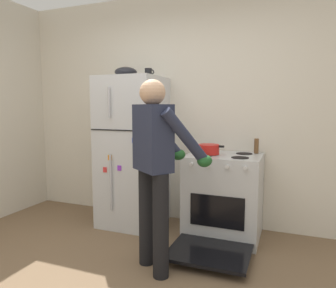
% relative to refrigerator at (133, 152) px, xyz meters
% --- Properties ---
extents(kitchen_wall_back, '(6.00, 0.10, 2.70)m').
position_rel_refrigerator_xyz_m(kitchen_wall_back, '(0.53, 0.38, 0.49)').
color(kitchen_wall_back, silver).
rests_on(kitchen_wall_back, ground).
extents(refrigerator, '(0.68, 0.72, 1.72)m').
position_rel_refrigerator_xyz_m(refrigerator, '(0.00, 0.00, 0.00)').
color(refrigerator, silver).
rests_on(refrigerator, ground).
extents(stove_range, '(0.76, 1.20, 0.89)m').
position_rel_refrigerator_xyz_m(stove_range, '(1.07, -0.02, -0.43)').
color(stove_range, silver).
rests_on(stove_range, ground).
extents(person_cook, '(0.66, 0.70, 1.60)m').
position_rel_refrigerator_xyz_m(person_cook, '(0.69, -0.89, 0.09)').
color(person_cook, black).
rests_on(person_cook, ground).
extents(red_pot, '(0.32, 0.22, 0.10)m').
position_rel_refrigerator_xyz_m(red_pot, '(0.91, -0.05, 0.08)').
color(red_pot, red).
rests_on(red_pot, stove_range).
extents(coffee_mug, '(0.11, 0.08, 0.10)m').
position_rel_refrigerator_xyz_m(coffee_mug, '(0.18, 0.05, 0.91)').
color(coffee_mug, black).
rests_on(coffee_mug, refrigerator).
extents(pepper_mill, '(0.05, 0.05, 0.16)m').
position_rel_refrigerator_xyz_m(pepper_mill, '(1.37, 0.20, 0.11)').
color(pepper_mill, brown).
rests_on(pepper_mill, stove_range).
extents(mixing_bowl, '(0.26, 0.26, 0.12)m').
position_rel_refrigerator_xyz_m(mixing_bowl, '(-0.08, 0.00, 0.92)').
color(mixing_bowl, black).
rests_on(mixing_bowl, refrigerator).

